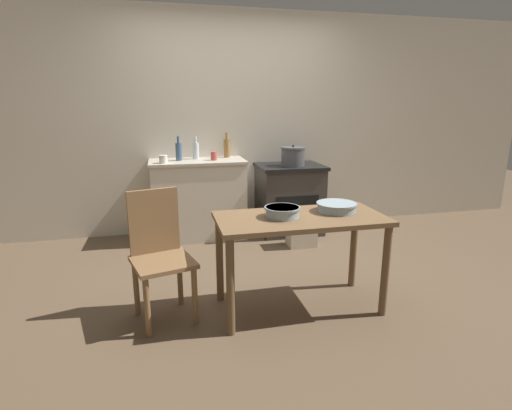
% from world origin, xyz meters
% --- Properties ---
extents(ground_plane, '(14.00, 14.00, 0.00)m').
position_xyz_m(ground_plane, '(0.00, 0.00, 0.00)').
color(ground_plane, brown).
extents(wall_back, '(8.00, 0.07, 2.55)m').
position_xyz_m(wall_back, '(0.00, 1.58, 1.27)').
color(wall_back, beige).
rests_on(wall_back, ground_plane).
extents(counter_cabinet, '(1.06, 0.54, 0.90)m').
position_xyz_m(counter_cabinet, '(-0.46, 1.29, 0.45)').
color(counter_cabinet, beige).
rests_on(counter_cabinet, ground_plane).
extents(stove, '(0.76, 0.63, 0.81)m').
position_xyz_m(stove, '(0.62, 1.25, 0.41)').
color(stove, '#38332D').
rests_on(stove, ground_plane).
extents(work_table, '(1.23, 0.59, 0.72)m').
position_xyz_m(work_table, '(0.12, -0.55, 0.61)').
color(work_table, brown).
rests_on(work_table, ground_plane).
extents(chair, '(0.49, 0.49, 0.93)m').
position_xyz_m(chair, '(-0.89, -0.42, 0.49)').
color(chair, olive).
rests_on(chair, ground_plane).
extents(flour_sack, '(0.30, 0.21, 0.35)m').
position_xyz_m(flour_sack, '(0.59, 0.73, 0.18)').
color(flour_sack, beige).
rests_on(flour_sack, ground_plane).
extents(stock_pot, '(0.28, 0.28, 0.24)m').
position_xyz_m(stock_pot, '(0.62, 1.17, 0.92)').
color(stock_pot, '#4C4C51').
rests_on(stock_pot, stove).
extents(mixing_bowl_large, '(0.30, 0.30, 0.07)m').
position_xyz_m(mixing_bowl_large, '(0.42, -0.48, 0.76)').
color(mixing_bowl_large, '#93A8B2').
rests_on(mixing_bowl_large, work_table).
extents(mixing_bowl_small, '(0.26, 0.26, 0.08)m').
position_xyz_m(mixing_bowl_small, '(-0.02, -0.53, 0.77)').
color(mixing_bowl_small, '#93A8B2').
rests_on(mixing_bowl_small, work_table).
extents(bottle_far_left, '(0.07, 0.07, 0.26)m').
position_xyz_m(bottle_far_left, '(-0.46, 1.40, 1.00)').
color(bottle_far_left, silver).
rests_on(bottle_far_left, counter_cabinet).
extents(bottle_left, '(0.07, 0.07, 0.27)m').
position_xyz_m(bottle_left, '(-0.66, 1.32, 1.00)').
color(bottle_left, '#3D5675').
rests_on(bottle_left, counter_cabinet).
extents(bottle_mid_left, '(0.07, 0.07, 0.29)m').
position_xyz_m(bottle_mid_left, '(-0.10, 1.45, 1.01)').
color(bottle_mid_left, olive).
rests_on(bottle_mid_left, counter_cabinet).
extents(cup_center_left, '(0.09, 0.09, 0.08)m').
position_xyz_m(cup_center_left, '(-0.83, 1.14, 0.94)').
color(cup_center_left, silver).
rests_on(cup_center_left, counter_cabinet).
extents(cup_center, '(0.07, 0.07, 0.09)m').
position_xyz_m(cup_center, '(-0.28, 1.25, 0.94)').
color(cup_center, '#B74C42').
rests_on(cup_center, counter_cabinet).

